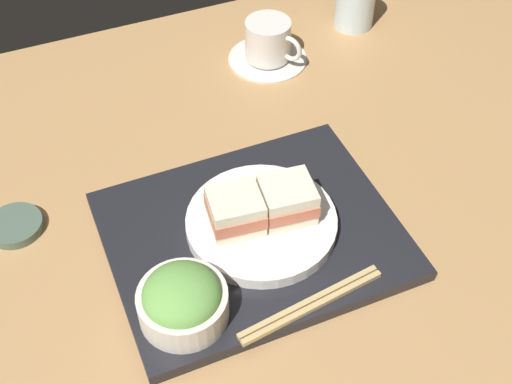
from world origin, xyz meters
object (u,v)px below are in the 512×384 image
at_px(salad_bowl, 182,300).
at_px(small_sauce_dish, 15,226).
at_px(sandwich_far, 287,200).
at_px(chopsticks_pair, 311,304).
at_px(drinking_glass, 355,0).
at_px(sandwich_plate, 261,223).
at_px(sandwich_near, 235,211).
at_px(coffee_cup, 268,44).

relative_size(salad_bowl, small_sauce_dish, 1.44).
relative_size(sandwich_far, chopsticks_pair, 0.38).
height_order(chopsticks_pair, drinking_glass, drinking_glass).
height_order(sandwich_plate, drinking_glass, drinking_glass).
height_order(sandwich_plate, sandwich_near, sandwich_near).
distance_m(sandwich_far, coffee_cup, 0.38).
distance_m(salad_bowl, coffee_cup, 0.54).
relative_size(salad_bowl, coffee_cup, 0.79).
bearing_deg(drinking_glass, salad_bowl, -135.25).
bearing_deg(sandwich_near, small_sauce_dish, 152.87).
bearing_deg(sandwich_near, sandwich_plate, -7.23).
bearing_deg(sandwich_plate, salad_bowl, -147.25).
relative_size(sandwich_near, chopsticks_pair, 0.38).
xyz_separation_m(sandwich_plate, salad_bowl, (-0.14, -0.09, 0.02)).
bearing_deg(sandwich_near, chopsticks_pair, -73.74).
bearing_deg(salad_bowl, chopsticks_pair, -18.40).
distance_m(sandwich_near, salad_bowl, 0.14).
bearing_deg(drinking_glass, sandwich_plate, -131.59).
bearing_deg(drinking_glass, sandwich_far, -128.43).
bearing_deg(small_sauce_dish, drinking_glass, 21.41).
height_order(sandwich_near, sandwich_far, same).
xyz_separation_m(chopsticks_pair, small_sauce_dish, (-0.31, 0.28, -0.02)).
bearing_deg(chopsticks_pair, salad_bowl, 161.60).
xyz_separation_m(sandwich_plate, coffee_cup, (0.16, 0.36, 0.01)).
relative_size(sandwich_plate, sandwich_far, 2.67).
xyz_separation_m(sandwich_near, salad_bowl, (-0.10, -0.09, -0.01)).
bearing_deg(chopsticks_pair, small_sauce_dish, 138.01).
relative_size(sandwich_far, drinking_glass, 0.74).
bearing_deg(coffee_cup, sandwich_plate, -114.88).
distance_m(sandwich_plate, coffee_cup, 0.39).
distance_m(drinking_glass, small_sauce_dish, 0.70).
xyz_separation_m(sandwich_far, drinking_glass, (0.32, 0.40, -0.01)).
height_order(sandwich_far, coffee_cup, sandwich_far).
relative_size(coffee_cup, small_sauce_dish, 1.83).
xyz_separation_m(salad_bowl, drinking_glass, (0.49, 0.48, 0.00)).
bearing_deg(sandwich_plate, small_sauce_dish, 154.89).
relative_size(sandwich_plate, chopsticks_pair, 1.01).
bearing_deg(sandwich_far, small_sauce_dish, 156.54).
height_order(salad_bowl, coffee_cup, salad_bowl).
xyz_separation_m(sandwich_far, small_sauce_dish, (-0.33, 0.14, -0.06)).
bearing_deg(drinking_glass, chopsticks_pair, -122.96).
relative_size(chopsticks_pair, coffee_cup, 1.45).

